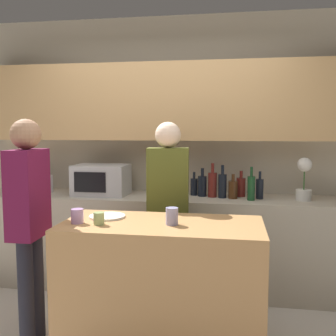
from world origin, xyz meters
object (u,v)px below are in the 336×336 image
(person_left, at_px, (29,212))
(cup_2, at_px, (77,216))
(toaster, at_px, (38,184))
(bottle_1, at_px, (202,186))
(bottle_6, at_px, (251,188))
(cup_0, at_px, (99,219))
(bottle_5, at_px, (241,187))
(microwave, at_px, (102,180))
(plate_on_island, at_px, (107,216))
(bottle_2, at_px, (212,184))
(bottle_3, at_px, (222,185))
(bottle_4, at_px, (233,189))
(person_center, at_px, (168,202))
(bottle_7, at_px, (260,188))
(cup_1, at_px, (172,216))
(bottle_0, at_px, (194,186))
(potted_plant, at_px, (304,179))

(person_left, bearing_deg, cup_2, 77.05)
(toaster, height_order, bottle_1, bottle_1)
(bottle_6, xyz_separation_m, cup_0, (-1.05, -1.18, -0.06))
(bottle_5, bearing_deg, microwave, -175.04)
(microwave, bearing_deg, toaster, 179.87)
(toaster, xyz_separation_m, plate_on_island, (1.08, -1.03, -0.06))
(bottle_2, relative_size, bottle_3, 1.04)
(microwave, height_order, bottle_2, bottle_2)
(microwave, distance_m, bottle_4, 1.29)
(bottle_6, height_order, cup_2, bottle_6)
(bottle_4, height_order, person_center, person_center)
(bottle_7, bearing_deg, microwave, -179.18)
(bottle_7, bearing_deg, toaster, -179.47)
(bottle_2, xyz_separation_m, bottle_7, (0.44, -0.02, -0.03))
(cup_1, bearing_deg, bottle_0, 88.95)
(potted_plant, bearing_deg, bottle_2, 177.00)
(microwave, distance_m, bottle_0, 0.92)
(bottle_3, distance_m, bottle_6, 0.28)
(bottle_7, xyz_separation_m, cup_0, (-1.13, -1.27, -0.04))
(bottle_2, bearing_deg, bottle_7, -3.02)
(potted_plant, bearing_deg, bottle_1, 175.81)
(cup_2, bearing_deg, person_left, 168.56)
(toaster, xyz_separation_m, cup_0, (1.09, -1.25, -0.03))
(bottle_6, distance_m, person_center, 0.84)
(bottle_6, relative_size, person_left, 0.19)
(toaster, bearing_deg, person_center, -20.32)
(bottle_4, xyz_separation_m, person_left, (-1.44, -1.14, -0.03))
(potted_plant, xyz_separation_m, cup_1, (-1.04, -1.17, -0.12))
(bottle_6, relative_size, bottle_7, 1.19)
(bottle_6, distance_m, plate_on_island, 1.43)
(bottle_6, bearing_deg, bottle_4, 159.03)
(bottle_1, bearing_deg, bottle_2, -13.97)
(toaster, relative_size, bottle_5, 1.04)
(potted_plant, distance_m, cup_0, 1.97)
(potted_plant, bearing_deg, cup_0, -140.64)
(cup_0, bearing_deg, bottle_7, 48.34)
(potted_plant, bearing_deg, toaster, -180.00)
(microwave, relative_size, cup_0, 6.23)
(bottle_7, distance_m, person_center, 0.96)
(cup_1, bearing_deg, bottle_7, 61.38)
(person_left, bearing_deg, bottle_3, 129.44)
(bottle_5, relative_size, person_center, 0.15)
(microwave, distance_m, bottle_7, 1.54)
(bottle_1, bearing_deg, microwave, -175.98)
(bottle_3, relative_size, cup_1, 2.73)
(potted_plant, height_order, bottle_1, potted_plant)
(person_left, bearing_deg, bottle_1, 135.22)
(bottle_0, bearing_deg, toaster, -175.92)
(bottle_4, xyz_separation_m, cup_0, (-0.88, -1.24, -0.03))
(bottle_7, bearing_deg, bottle_0, 171.52)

